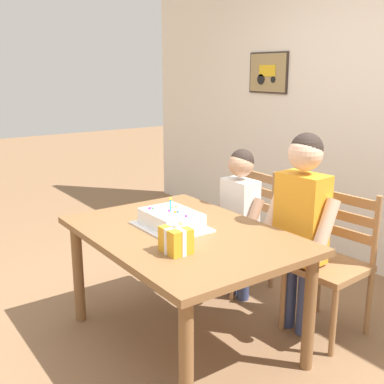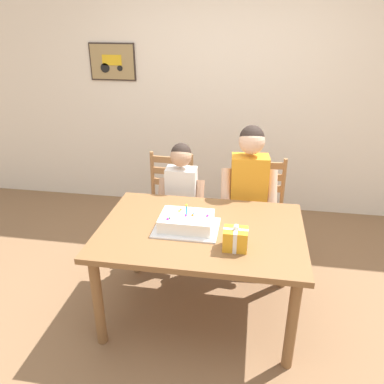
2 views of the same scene
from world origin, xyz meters
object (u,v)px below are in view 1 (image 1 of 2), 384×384
Objects in this scene: child_younger at (240,210)px; chair_left at (242,227)px; birthday_cake at (171,220)px; chair_right at (332,263)px; child_older at (302,215)px; dining_table at (183,246)px; gift_box_red_large at (176,240)px.

chair_left is at bearing 133.36° from child_younger.
chair_right is (0.53, 0.87, -0.31)m from birthday_cake.
chair_left is at bearing 166.95° from child_older.
child_older reaches higher than chair_left.
child_younger reaches higher than chair_left.
birthday_cake is at bearing -169.78° from dining_table.
chair_left reaches higher than gift_box_red_large.
birthday_cake is at bearing -76.13° from child_younger.
dining_table is 0.73m from child_younger.
gift_box_red_large is (0.35, -0.20, 0.02)m from birthday_cake.
child_younger is (-0.57, 0.00, -0.11)m from child_older.
gift_box_red_large is 1.13m from chair_right.
birthday_cake is 0.72m from child_younger.
birthday_cake is at bearing -68.99° from chair_left.
gift_box_red_large reaches higher than dining_table.
chair_right is (0.43, 0.85, -0.17)m from dining_table.
birthday_cake is 0.48× the size of chair_right.
birthday_cake is 1.06m from chair_right.
birthday_cake is 0.98m from chair_left.
chair_left is 0.71× the size of child_older.
dining_table is 0.97m from chair_left.
chair_left is at bearing 111.01° from birthday_cake.
chair_left is 1.00× the size of chair_right.
child_younger is at bearing 179.96° from child_older.
child_older is (0.40, 0.70, 0.01)m from birthday_cake.
chair_right is 0.82× the size of child_younger.
dining_table is 0.76m from child_older.
child_older is at bearing -126.47° from chair_right.
chair_right is 0.71× the size of child_older.
gift_box_red_large is 0.19× the size of chair_left.
child_younger reaches higher than chair_right.
birthday_cake is 0.48× the size of chair_left.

